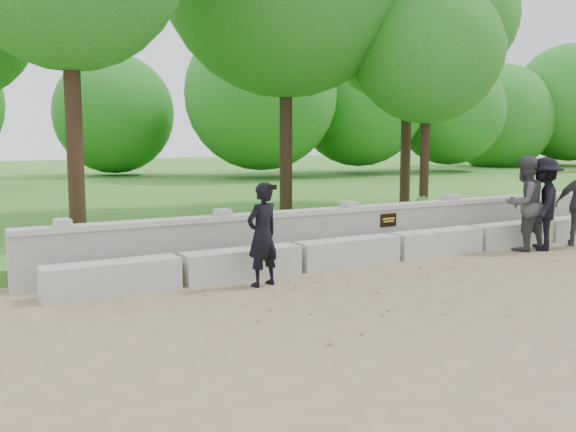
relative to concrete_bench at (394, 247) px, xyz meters
name	(u,v)px	position (x,y,z in m)	size (l,w,h in m)	color
ground	(474,280)	(0.00, -1.90, -0.22)	(80.00, 80.00, 0.00)	#957B5B
lawn	(168,196)	(0.00, 12.10, -0.10)	(40.00, 22.00, 0.25)	#357029
concrete_bench	(394,247)	(0.00, 0.00, 0.00)	(11.90, 0.45, 0.45)	beige
parapet_wall	(371,229)	(0.00, 0.70, 0.24)	(12.50, 0.35, 0.90)	#BAB7B0
man_main	(262,234)	(-2.96, -0.62, 0.54)	(0.63, 0.58, 1.52)	black
visitor_left	(524,203)	(2.73, -0.49, 0.68)	(0.88, 0.69, 1.80)	#3B3A3F
visitor_mid	(544,204)	(3.08, -0.65, 0.67)	(1.32, 1.22, 1.78)	black
tree_near_right	(428,35)	(3.32, 3.01, 4.30)	(3.62, 3.62, 6.09)	#382619
tree_right	(409,1)	(4.51, 5.13, 5.58)	(4.87, 4.87, 8.00)	#382619
shrub_a	(62,233)	(-5.23, 2.32, 0.34)	(0.34, 0.23, 0.64)	#41822C
shrub_b	(423,212)	(1.90, 1.40, 0.36)	(0.37, 0.30, 0.67)	#41822C
shrub_c	(513,207)	(4.61, 1.40, 0.31)	(0.51, 0.44, 0.57)	#41822C
shrub_d	(184,232)	(-3.32, 1.68, 0.30)	(0.30, 0.27, 0.54)	#41822C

